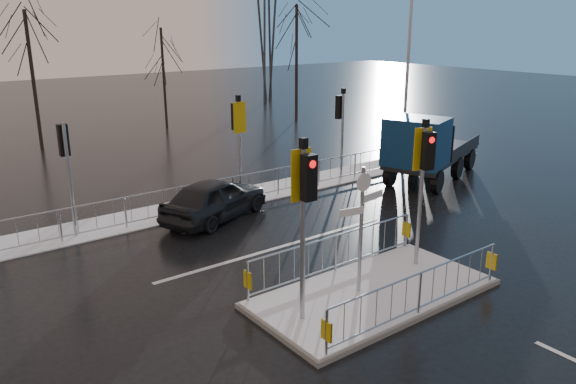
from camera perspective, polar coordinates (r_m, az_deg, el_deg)
ground at (r=13.95m, az=8.64°, el=-10.35°), size 120.00×120.00×0.00m
snow_verge at (r=20.37m, az=-8.84°, el=-1.35°), size 30.00×2.00×0.04m
lane_markings at (r=13.75m, az=9.65°, el=-10.82°), size 8.00×11.38×0.01m
traffic_island at (r=13.78m, az=8.65°, el=-8.90°), size 6.00×3.04×4.15m
far_kerb_fixtures at (r=19.78m, az=-7.52°, el=1.18°), size 18.00×0.65×3.83m
car_far_lane at (r=18.78m, az=-7.43°, el=-0.66°), size 4.49×3.06×1.42m
flatbed_truck at (r=23.17m, az=13.59°, el=4.40°), size 6.45×4.14×2.81m
tree_far_a at (r=31.35m, az=-24.76°, el=12.69°), size 3.75×3.75×7.08m
tree_far_b at (r=35.89m, az=-12.62°, el=13.13°), size 3.25×3.25×6.14m
tree_far_c at (r=37.46m, az=0.88°, el=15.14°), size 4.00×4.00×7.55m
street_lamp_right at (r=26.03m, az=12.17°, el=12.29°), size 1.25×0.18×8.00m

